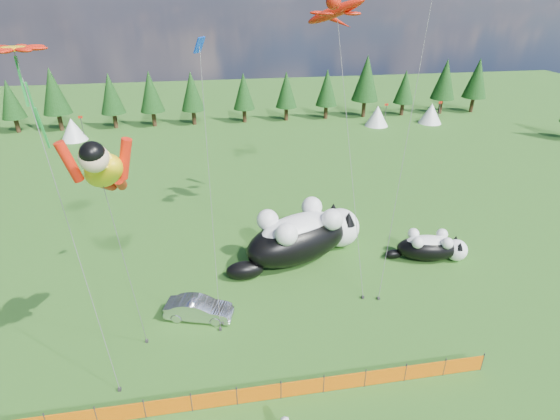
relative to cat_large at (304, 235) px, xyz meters
name	(u,v)px	position (x,y,z in m)	size (l,w,h in m)	color
ground	(252,353)	(-4.60, -8.54, -1.81)	(160.00, 160.00, 0.00)	#0F390A
safety_fence	(259,394)	(-4.60, -11.54, -1.31)	(22.06, 0.06, 1.10)	#262626
tree_line	(215,95)	(-4.60, 36.46, 2.19)	(90.00, 4.00, 8.00)	black
festival_tents	(300,119)	(6.40, 31.46, -0.41)	(50.00, 3.20, 2.80)	white
cat_large	(304,235)	(0.00, 0.00, 0.00)	(10.04, 6.51, 3.81)	black
cat_small	(431,247)	(8.67, -1.71, -0.84)	(5.61, 2.80, 2.04)	black
car	(199,309)	(-7.24, -5.26, -1.18)	(1.33, 3.82, 1.26)	silver
superhero_kite	(103,171)	(-10.29, -7.95, 8.44)	(5.47, 5.62, 12.30)	yellow
gecko_kite	(335,12)	(2.89, 5.04, 13.78)	(6.66, 13.55, 18.51)	red
flower_kite	(15,54)	(-13.13, -6.14, 12.78)	(3.67, 5.20, 15.24)	red
diamond_kite_a	(201,61)	(-6.07, -3.95, 12.07)	(0.71, 3.26, 15.31)	#0B39B0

